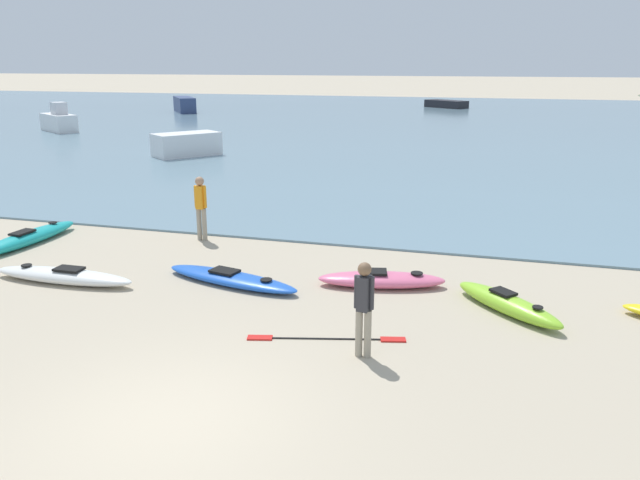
{
  "coord_description": "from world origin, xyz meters",
  "views": [
    {
      "loc": [
        4.03,
        -6.58,
        4.7
      ],
      "look_at": [
        -0.01,
        7.44,
        0.5
      ],
      "focal_mm": 35.0,
      "sensor_mm": 36.0,
      "label": 1
    }
  ],
  "objects_px": {
    "kayak_on_sand_3": "(231,278)",
    "person_near_foreground": "(364,304)",
    "moored_boat_0": "(184,105)",
    "loose_paddle": "(326,339)",
    "person_near_waterline": "(201,204)",
    "moored_boat_4": "(59,121)",
    "moored_boat_3": "(187,144)",
    "kayak_on_sand_0": "(28,238)",
    "kayak_on_sand_1": "(381,280)",
    "kayak_on_sand_5": "(63,276)",
    "kayak_on_sand_2": "(507,304)",
    "moored_boat_1": "(446,104)"
  },
  "relations": [
    {
      "from": "kayak_on_sand_0",
      "to": "moored_boat_0",
      "type": "height_order",
      "value": "moored_boat_0"
    },
    {
      "from": "moored_boat_1",
      "to": "loose_paddle",
      "type": "height_order",
      "value": "moored_boat_1"
    },
    {
      "from": "kayak_on_sand_0",
      "to": "moored_boat_4",
      "type": "bearing_deg",
      "value": 126.44
    },
    {
      "from": "kayak_on_sand_5",
      "to": "moored_boat_1",
      "type": "bearing_deg",
      "value": 86.53
    },
    {
      "from": "kayak_on_sand_0",
      "to": "kayak_on_sand_2",
      "type": "xyz_separation_m",
      "value": [
        12.25,
        -1.34,
        0.0
      ]
    },
    {
      "from": "moored_boat_0",
      "to": "moored_boat_1",
      "type": "relative_size",
      "value": 1.02
    },
    {
      "from": "person_near_waterline",
      "to": "kayak_on_sand_3",
      "type": "bearing_deg",
      "value": -54.09
    },
    {
      "from": "kayak_on_sand_1",
      "to": "person_near_waterline",
      "type": "height_order",
      "value": "person_near_waterline"
    },
    {
      "from": "kayak_on_sand_0",
      "to": "moored_boat_0",
      "type": "distance_m",
      "value": 44.18
    },
    {
      "from": "kayak_on_sand_5",
      "to": "loose_paddle",
      "type": "xyz_separation_m",
      "value": [
        6.34,
        -1.21,
        -0.14
      ]
    },
    {
      "from": "kayak_on_sand_2",
      "to": "moored_boat_4",
      "type": "relative_size",
      "value": 0.61
    },
    {
      "from": "moored_boat_1",
      "to": "loose_paddle",
      "type": "relative_size",
      "value": 1.7
    },
    {
      "from": "person_near_foreground",
      "to": "moored_boat_1",
      "type": "relative_size",
      "value": 0.35
    },
    {
      "from": "person_near_waterline",
      "to": "moored_boat_4",
      "type": "height_order",
      "value": "moored_boat_4"
    },
    {
      "from": "person_near_waterline",
      "to": "moored_boat_0",
      "type": "height_order",
      "value": "person_near_waterline"
    },
    {
      "from": "kayak_on_sand_1",
      "to": "moored_boat_0",
      "type": "relative_size",
      "value": 0.6
    },
    {
      "from": "person_near_waterline",
      "to": "loose_paddle",
      "type": "xyz_separation_m",
      "value": [
        4.94,
        -5.15,
        -0.98
      ]
    },
    {
      "from": "loose_paddle",
      "to": "kayak_on_sand_1",
      "type": "bearing_deg",
      "value": 81.53
    },
    {
      "from": "loose_paddle",
      "to": "kayak_on_sand_2",
      "type": "bearing_deg",
      "value": 35.3
    },
    {
      "from": "moored_boat_4",
      "to": "kayak_on_sand_5",
      "type": "bearing_deg",
      "value": -51.9
    },
    {
      "from": "kayak_on_sand_3",
      "to": "person_near_foreground",
      "type": "bearing_deg",
      "value": -36.57
    },
    {
      "from": "kayak_on_sand_0",
      "to": "moored_boat_3",
      "type": "height_order",
      "value": "moored_boat_3"
    },
    {
      "from": "kayak_on_sand_2",
      "to": "person_near_waterline",
      "type": "xyz_separation_m",
      "value": [
        -7.98,
        3.0,
        0.82
      ]
    },
    {
      "from": "moored_boat_3",
      "to": "loose_paddle",
      "type": "distance_m",
      "value": 22.71
    },
    {
      "from": "kayak_on_sand_3",
      "to": "kayak_on_sand_5",
      "type": "xyz_separation_m",
      "value": [
        -3.58,
        -0.94,
        0.03
      ]
    },
    {
      "from": "kayak_on_sand_2",
      "to": "moored_boat_4",
      "type": "xyz_separation_m",
      "value": [
        -29.44,
        24.63,
        0.57
      ]
    },
    {
      "from": "kayak_on_sand_1",
      "to": "moored_boat_0",
      "type": "distance_m",
      "value": 49.19
    },
    {
      "from": "moored_boat_3",
      "to": "person_near_waterline",
      "type": "bearing_deg",
      "value": -60.86
    },
    {
      "from": "kayak_on_sand_1",
      "to": "kayak_on_sand_2",
      "type": "distance_m",
      "value": 2.72
    },
    {
      "from": "kayak_on_sand_5",
      "to": "moored_boat_0",
      "type": "height_order",
      "value": "moored_boat_0"
    },
    {
      "from": "kayak_on_sand_1",
      "to": "person_near_waterline",
      "type": "xyz_separation_m",
      "value": [
        -5.37,
        2.25,
        0.84
      ]
    },
    {
      "from": "kayak_on_sand_0",
      "to": "kayak_on_sand_3",
      "type": "relative_size",
      "value": 1.02
    },
    {
      "from": "moored_boat_3",
      "to": "moored_boat_4",
      "type": "distance_m",
      "value": 15.9
    },
    {
      "from": "kayak_on_sand_2",
      "to": "kayak_on_sand_3",
      "type": "height_order",
      "value": "kayak_on_sand_2"
    },
    {
      "from": "moored_boat_3",
      "to": "moored_boat_4",
      "type": "relative_size",
      "value": 0.95
    },
    {
      "from": "kayak_on_sand_1",
      "to": "kayak_on_sand_5",
      "type": "relative_size",
      "value": 0.83
    },
    {
      "from": "moored_boat_0",
      "to": "moored_boat_3",
      "type": "relative_size",
      "value": 1.34
    },
    {
      "from": "loose_paddle",
      "to": "moored_boat_0",
      "type": "bearing_deg",
      "value": 120.56
    },
    {
      "from": "kayak_on_sand_2",
      "to": "moored_boat_4",
      "type": "bearing_deg",
      "value": 140.09
    },
    {
      "from": "kayak_on_sand_3",
      "to": "moored_boat_3",
      "type": "relative_size",
      "value": 0.97
    },
    {
      "from": "kayak_on_sand_0",
      "to": "kayak_on_sand_1",
      "type": "relative_size",
      "value": 1.24
    },
    {
      "from": "person_near_waterline",
      "to": "moored_boat_4",
      "type": "relative_size",
      "value": 0.47
    },
    {
      "from": "kayak_on_sand_2",
      "to": "moored_boat_0",
      "type": "distance_m",
      "value": 51.26
    },
    {
      "from": "kayak_on_sand_3",
      "to": "moored_boat_0",
      "type": "height_order",
      "value": "moored_boat_0"
    },
    {
      "from": "kayak_on_sand_1",
      "to": "kayak_on_sand_5",
      "type": "distance_m",
      "value": 6.98
    },
    {
      "from": "kayak_on_sand_5",
      "to": "person_near_waterline",
      "type": "xyz_separation_m",
      "value": [
        1.41,
        3.94,
        0.84
      ]
    },
    {
      "from": "person_near_waterline",
      "to": "loose_paddle",
      "type": "relative_size",
      "value": 0.64
    },
    {
      "from": "kayak_on_sand_1",
      "to": "moored_boat_4",
      "type": "bearing_deg",
      "value": 138.32
    },
    {
      "from": "kayak_on_sand_5",
      "to": "moored_boat_0",
      "type": "xyz_separation_m",
      "value": [
        -19.8,
        43.08,
        0.59
      ]
    },
    {
      "from": "kayak_on_sand_2",
      "to": "kayak_on_sand_3",
      "type": "distance_m",
      "value": 5.81
    }
  ]
}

